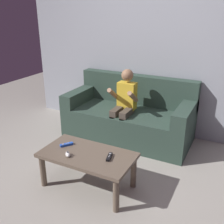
# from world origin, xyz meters

# --- Properties ---
(ground_plane) EXTENTS (8.09, 8.09, 0.00)m
(ground_plane) POSITION_xyz_m (0.00, 0.00, 0.00)
(ground_plane) COLOR #9E998E
(wall_back) EXTENTS (4.05, 0.05, 2.50)m
(wall_back) POSITION_xyz_m (0.00, 1.78, 1.25)
(wall_back) COLOR #999EA8
(wall_back) RESTS_ON ground
(couch) EXTENTS (1.74, 0.80, 0.85)m
(couch) POSITION_xyz_m (-0.18, 1.38, 0.30)
(couch) COLOR #2D4238
(couch) RESTS_ON ground
(person_seated_on_couch) EXTENTS (0.34, 0.42, 1.00)m
(person_seated_on_couch) POSITION_xyz_m (-0.19, 1.20, 0.57)
(person_seated_on_couch) COLOR #4C4238
(person_seated_on_couch) RESTS_ON ground
(coffee_table) EXTENTS (0.94, 0.51, 0.39)m
(coffee_table) POSITION_xyz_m (-0.10, 0.13, 0.32)
(coffee_table) COLOR brown
(coffee_table) RESTS_ON ground
(game_remote_black_near_edge) EXTENTS (0.07, 0.14, 0.03)m
(game_remote_black_near_edge) POSITION_xyz_m (0.14, 0.15, 0.40)
(game_remote_black_near_edge) COLOR black
(game_remote_black_near_edge) RESTS_ON coffee_table
(nunchuk_white) EXTENTS (0.09, 0.10, 0.05)m
(nunchuk_white) POSITION_xyz_m (-0.24, 0.00, 0.41)
(nunchuk_white) COLOR white
(nunchuk_white) RESTS_ON coffee_table
(game_remote_blue_far_corner) EXTENTS (0.11, 0.13, 0.03)m
(game_remote_blue_far_corner) POSITION_xyz_m (-0.38, 0.17, 0.40)
(game_remote_blue_far_corner) COLOR blue
(game_remote_blue_far_corner) RESTS_ON coffee_table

